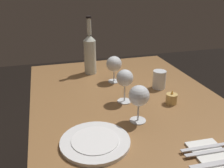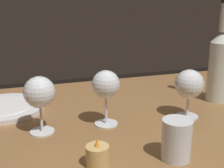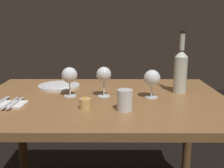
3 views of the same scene
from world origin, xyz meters
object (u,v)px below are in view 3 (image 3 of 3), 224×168
wine_glass_centre (152,79)px  wine_glass_left (70,76)px  dinner_plate (59,86)px  votive_candle (85,104)px  fork_outer (16,103)px  wine_bottle (181,70)px  wine_glass_right (104,75)px  water_tumbler (125,101)px  folded_napkin (5,104)px  fork_inner (10,103)px

wine_glass_centre → wine_glass_left: bearing=-3.0°
dinner_plate → votive_candle: bearing=116.4°
votive_candle → fork_outer: votive_candle is taller
wine_bottle → dinner_plate: bearing=-10.0°
wine_glass_right → fork_outer: size_ratio=0.88×
dinner_plate → fork_outer: bearing=68.8°
water_tumbler → fork_outer: water_tumbler is taller
votive_candle → folded_napkin: bearing=-7.8°
votive_candle → folded_napkin: 0.39m
wine_glass_right → wine_bottle: size_ratio=0.47×
wine_bottle → water_tumbler: size_ratio=3.57×
wine_glass_left → dinner_plate: (0.10, -0.20, -0.10)m
wine_glass_centre → water_tumbler: bearing=54.1°
dinner_plate → fork_inner: 0.39m
dinner_plate → fork_inner: bearing=65.3°
folded_napkin → fork_outer: (-0.05, 0.00, 0.01)m
wine_bottle → fork_outer: wine_bottle is taller
wine_glass_right → fork_outer: wine_glass_right is taller
wine_bottle → votive_candle: (0.50, 0.28, -0.10)m
wine_glass_left → wine_bottle: wine_bottle is taller
water_tumbler → folded_napkin: bearing=-7.6°
wine_glass_left → fork_inner: wine_glass_left is taller
wine_bottle → votive_candle: wine_bottle is taller
wine_glass_left → votive_candle: size_ratio=2.33×
fork_inner → wine_bottle: bearing=-165.1°
water_tumbler → fork_outer: size_ratio=0.53×
wine_bottle → fork_inner: (0.86, 0.23, -0.12)m
dinner_plate → fork_outer: size_ratio=1.37×
water_tumbler → votive_candle: size_ratio=1.42×
dinner_plate → fork_inner: (0.16, 0.35, 0.00)m
wine_glass_left → wine_bottle: (-0.60, -0.08, 0.02)m
wine_glass_right → wine_bottle: (-0.42, -0.08, 0.01)m
water_tumbler → fork_outer: (0.51, -0.08, -0.03)m
wine_glass_left → wine_glass_centre: 0.43m
fork_inner → fork_outer: same height
wine_glass_centre → folded_napkin: wine_glass_centre is taller
wine_glass_left → folded_napkin: wine_glass_left is taller
fork_inner → fork_outer: (-0.02, 0.00, 0.00)m
wine_glass_left → fork_inner: bearing=30.2°
folded_napkin → fork_inner: bearing=180.0°
wine_glass_centre → water_tumbler: (0.15, 0.20, -0.06)m
wine_glass_right → water_tumbler: (-0.10, 0.22, -0.07)m
wine_bottle → votive_candle: 0.58m
water_tumbler → fork_inner: 0.55m
wine_bottle → votive_candle: size_ratio=5.07×
wine_glass_right → fork_outer: (0.42, 0.15, -0.10)m
votive_candle → water_tumbler: bearing=172.8°
votive_candle → fork_inner: 0.37m
wine_glass_centre → wine_bottle: 0.20m
folded_napkin → fork_inner: size_ratio=1.08×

